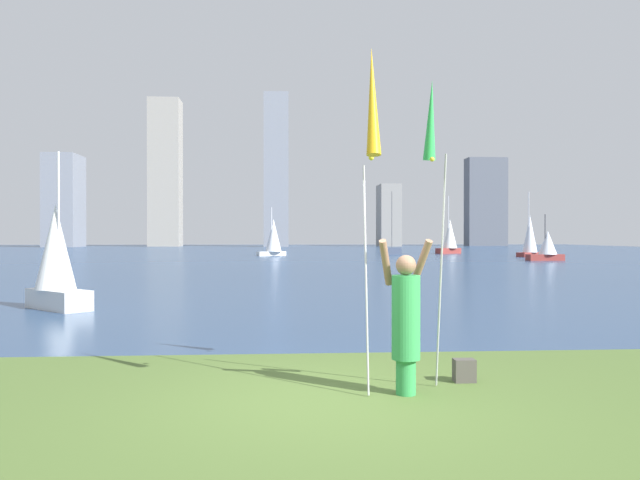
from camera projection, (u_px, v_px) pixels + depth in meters
The scene contains 16 objects.
ground at pixel (285, 256), 57.67m from camera, with size 120.00×138.00×0.12m.
person at pixel (406, 318), 7.08m from camera, with size 0.66×0.49×1.80m.
kite_flag_left at pixel (372, 110), 6.69m from camera, with size 0.16×0.88×3.91m.
kite_flag_right at pixel (431, 129), 7.69m from camera, with size 0.16×0.88×3.78m.
bag at pixel (464, 370), 7.69m from camera, with size 0.26×0.18×0.29m.
sailboat_1 at pixel (273, 237), 56.34m from camera, with size 2.72×2.19×4.44m.
sailboat_2 at pixel (392, 251), 59.12m from camera, with size 1.95×1.48×6.12m.
sailboat_3 at pixel (530, 236), 53.62m from camera, with size 2.55×2.12×5.71m.
sailboat_5 at pixel (450, 237), 62.86m from camera, with size 2.94×2.22×5.94m.
sailboat_6 at pixel (56, 260), 15.35m from camera, with size 1.96×1.90×3.94m.
sailboat_7 at pixel (547, 246), 45.22m from camera, with size 2.69×1.39×3.43m.
skyline_tower_0 at pixel (64, 201), 101.03m from camera, with size 5.09×6.89×15.19m.
skyline_tower_1 at pixel (165, 173), 105.53m from camera, with size 5.24×4.80×25.27m.
skyline_tower_2 at pixel (276, 171), 104.51m from camera, with size 4.14×5.33×25.88m.
skyline_tower_3 at pixel (389, 216), 106.98m from camera, with size 3.56×5.79×10.72m.
skyline_tower_4 at pixel (486, 202), 111.72m from camera, with size 7.10×3.43×15.98m.
Camera 1 is at (-0.55, -6.80, 1.84)m, focal length 34.43 mm.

